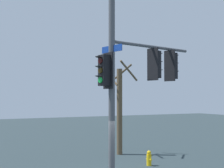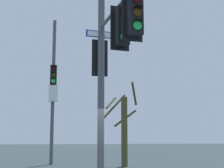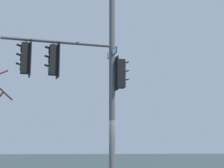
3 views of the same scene
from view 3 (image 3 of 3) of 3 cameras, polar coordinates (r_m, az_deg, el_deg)
name	(u,v)px [view 3 (image 3 of 3)]	position (r m, az deg, el deg)	size (l,w,h in m)	color
main_signal_pole_assembly	(91,60)	(12.71, -3.52, 4.06)	(3.60, 4.81, 8.56)	#4C4F54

